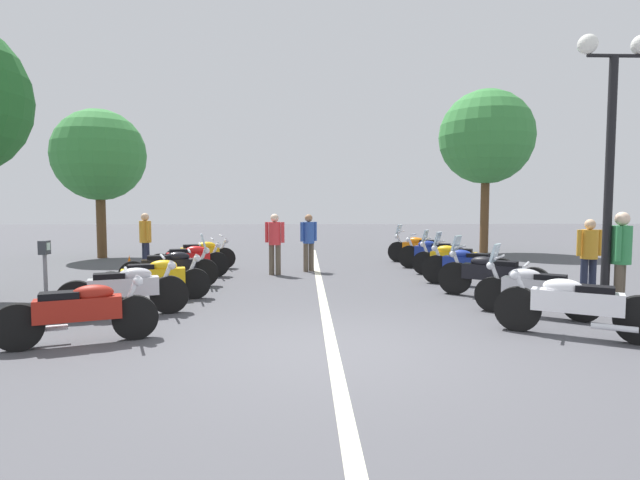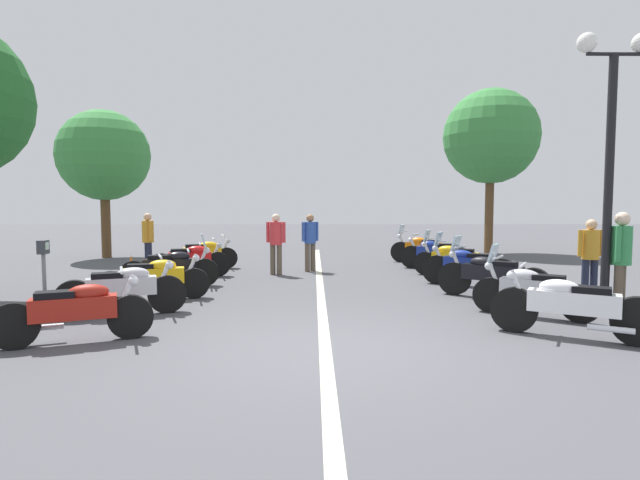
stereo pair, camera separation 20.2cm
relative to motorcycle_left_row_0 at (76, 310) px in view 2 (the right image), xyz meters
The scene contains 25 objects.
ground_plane 3.39m from the motorcycle_left_row_0, 96.40° to the right, with size 80.00×80.00×0.00m, color #4C4C51.
lane_centre_stripe 5.68m from the motorcycle_left_row_0, 36.14° to the right, with size 18.14×0.16×0.01m, color beige.
motorcycle_left_row_0 is the anchor object (origin of this frame).
motorcycle_left_row_1 1.65m from the motorcycle_left_row_0, ahead, with size 0.95×2.01×1.00m.
motorcycle_left_row_2 3.01m from the motorcycle_left_row_0, ahead, with size 0.85×2.10×0.98m.
motorcycle_left_row_3 4.55m from the motorcycle_left_row_0, ahead, with size 0.78×2.13×1.20m.
motorcycle_left_row_4 6.04m from the motorcycle_left_row_0, ahead, with size 0.80×2.00×1.00m.
motorcycle_left_row_5 7.65m from the motorcycle_left_row_0, ahead, with size 0.86×1.95×0.98m.
motorcycle_right_row_0 6.78m from the motorcycle_left_row_0, 88.66° to the right, with size 1.22×1.97×1.01m.
motorcycle_right_row_1 6.96m from the motorcycle_left_row_0, 77.78° to the right, with size 1.24×1.72×1.19m.
motorcycle_right_row_2 7.38m from the motorcycle_left_row_0, 65.18° to the right, with size 1.42×1.87×1.23m.
motorcycle_right_row_3 8.12m from the motorcycle_left_row_0, 55.55° to the right, with size 1.18×1.92×1.23m.
motorcycle_right_row_4 9.15m from the motorcycle_left_row_0, 48.08° to the right, with size 1.14×1.97×1.20m.
motorcycle_right_row_5 10.05m from the motorcycle_left_row_0, 41.56° to the right, with size 1.07×1.88×1.01m.
motorcycle_right_row_6 11.20m from the motorcycle_left_row_0, 36.40° to the right, with size 1.18×1.97×1.22m.
street_lamp_twin_globe 8.68m from the motorcycle_left_row_0, 78.88° to the right, with size 0.32×1.22×4.65m.
parking_meter 1.89m from the motorcycle_left_row_0, 39.51° to the left, with size 0.18×0.13×1.29m.
traffic_cone_0 5.89m from the motorcycle_left_row_0, 13.13° to the left, with size 0.36×0.36×0.61m.
bystander_0 7.81m from the motorcycle_left_row_0, 23.41° to the right, with size 0.33×0.46×1.59m.
bystander_1 9.26m from the motorcycle_left_row_0, 70.11° to the right, with size 0.32×0.53×1.57m.
bystander_2 7.51m from the motorcycle_left_row_0, 11.10° to the left, with size 0.44×0.35×1.62m.
bystander_3 8.49m from the motorcycle_left_row_0, 79.36° to the right, with size 0.41×0.40×1.74m.
bystander_4 6.89m from the motorcycle_left_row_0, 18.67° to the right, with size 0.32×0.52×1.62m.
roadside_tree_1 16.29m from the motorcycle_left_row_0, 38.74° to the right, with size 3.55×3.55×6.19m.
roadside_tree_2 12.05m from the motorcycle_left_row_0, 20.47° to the left, with size 3.12×3.12×5.11m.
Camera 2 is at (-6.29, 0.15, 1.88)m, focal length 28.10 mm.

